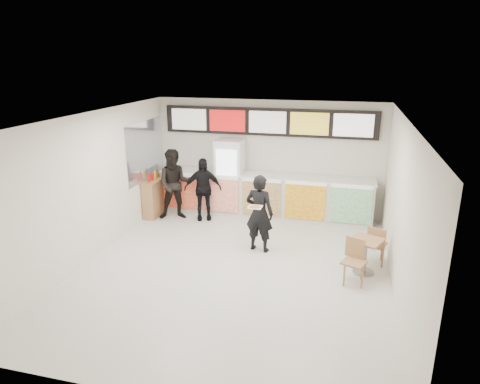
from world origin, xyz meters
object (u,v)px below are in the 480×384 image
(drinks_fridge, at_px, (230,177))
(customer_main, at_px, (259,213))
(service_counter, at_px, (264,195))
(customer_left, at_px, (175,184))
(cafe_table, at_px, (365,250))
(condiment_ledge, at_px, (154,197))
(customer_mid, at_px, (203,189))

(drinks_fridge, height_order, customer_main, drinks_fridge)
(service_counter, distance_m, customer_main, 2.12)
(customer_main, xyz_separation_m, customer_left, (-2.50, 1.37, 0.06))
(service_counter, height_order, drinks_fridge, drinks_fridge)
(service_counter, bearing_deg, cafe_table, -45.90)
(cafe_table, bearing_deg, condiment_ledge, -176.57)
(service_counter, distance_m, customer_mid, 1.62)
(service_counter, height_order, customer_mid, customer_mid)
(drinks_fridge, height_order, cafe_table, drinks_fridge)
(drinks_fridge, distance_m, cafe_table, 4.34)
(customer_main, bearing_deg, condiment_ledge, -13.94)
(service_counter, relative_size, customer_left, 3.03)
(condiment_ledge, bearing_deg, customer_mid, 2.92)
(drinks_fridge, xyz_separation_m, cafe_table, (3.43, -2.60, -0.51))
(customer_left, xyz_separation_m, condiment_ledge, (-0.63, 0.05, -0.42))
(customer_mid, xyz_separation_m, cafe_table, (3.99, -1.99, -0.32))
(customer_main, xyz_separation_m, customer_mid, (-1.79, 1.49, -0.04))
(service_counter, relative_size, condiment_ledge, 4.75)
(condiment_ledge, bearing_deg, cafe_table, -19.90)
(customer_mid, xyz_separation_m, condiment_ledge, (-1.33, -0.07, -0.31))
(customer_main, bearing_deg, cafe_table, 177.68)
(service_counter, bearing_deg, customer_left, -162.08)
(customer_mid, bearing_deg, drinks_fridge, 26.17)
(customer_left, relative_size, cafe_table, 1.25)
(customer_mid, height_order, cafe_table, customer_mid)
(customer_main, height_order, condiment_ledge, customer_main)
(drinks_fridge, distance_m, customer_mid, 0.84)
(drinks_fridge, xyz_separation_m, customer_left, (-1.26, -0.73, -0.09))
(service_counter, xyz_separation_m, cafe_table, (2.50, -2.58, -0.09))
(customer_left, height_order, condiment_ledge, customer_left)
(cafe_table, bearing_deg, drinks_fridge, 166.24)
(customer_mid, relative_size, cafe_table, 1.11)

